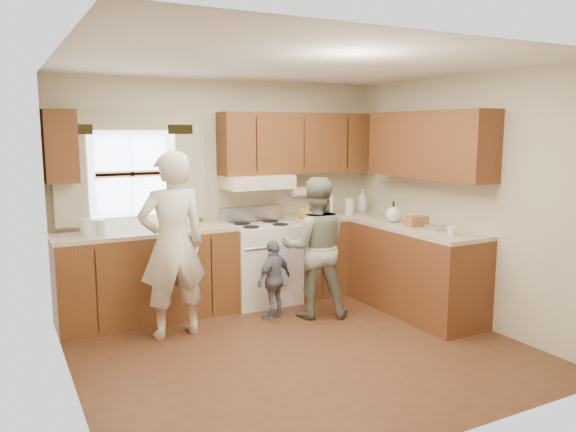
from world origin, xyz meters
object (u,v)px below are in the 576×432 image
stove (261,262)px  woman_right (315,247)px  woman_left (172,245)px  child (274,279)px

stove → woman_right: (0.29, -0.72, 0.27)m
woman_left → stove: bearing=-155.9°
stove → woman_right: bearing=-67.9°
stove → child: (-0.13, -0.59, -0.05)m
woman_right → child: bearing=5.6°
woman_left → woman_right: 1.50m
woman_left → child: 1.17m
woman_left → woman_right: size_ratio=1.20×
stove → woman_left: bearing=-153.9°
child → stove: bearing=-126.1°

